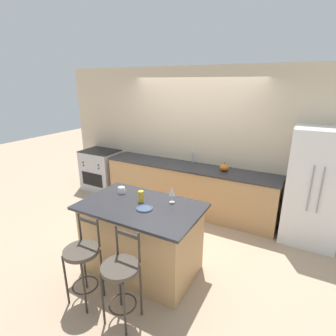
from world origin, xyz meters
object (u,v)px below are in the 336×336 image
(dinner_plate, at_px, (145,208))
(tumbler_cup, at_px, (141,196))
(coffee_mug, at_px, (122,190))
(refrigerator, at_px, (315,187))
(wine_glass, at_px, (172,192))
(pumpkin_decoration, at_px, (224,167))
(oven_range, at_px, (101,170))
(bar_stool_far, at_px, (121,276))
(bar_stool_near, at_px, (83,259))

(dinner_plate, height_order, tumbler_cup, tumbler_cup)
(dinner_plate, height_order, coffee_mug, coffee_mug)
(refrigerator, bearing_deg, coffee_mug, -145.21)
(wine_glass, bearing_deg, coffee_mug, -174.35)
(refrigerator, bearing_deg, pumpkin_decoration, 177.37)
(refrigerator, distance_m, pumpkin_decoration, 1.43)
(tumbler_cup, bearing_deg, wine_glass, 25.88)
(coffee_mug, bearing_deg, dinner_plate, -24.61)
(oven_range, bearing_deg, wine_glass, -30.81)
(wine_glass, distance_m, coffee_mug, 0.76)
(bar_stool_far, distance_m, tumbler_cup, 1.02)
(bar_stool_near, bearing_deg, refrigerator, 49.63)
(bar_stool_near, relative_size, pumpkin_decoration, 6.36)
(bar_stool_near, xyz_separation_m, pumpkin_decoration, (0.77, 2.65, 0.42))
(pumpkin_decoration, bearing_deg, refrigerator, -2.63)
(bar_stool_near, distance_m, coffee_mug, 1.05)
(tumbler_cup, height_order, pumpkin_decoration, tumbler_cup)
(bar_stool_near, bearing_deg, wine_glass, 60.26)
(bar_stool_far, height_order, wine_glass, wine_glass)
(refrigerator, bearing_deg, oven_range, 179.70)
(refrigerator, distance_m, dinner_plate, 2.63)
(refrigerator, xyz_separation_m, wine_glass, (-1.62, -1.57, 0.20))
(dinner_plate, relative_size, tumbler_cup, 1.41)
(wine_glass, bearing_deg, bar_stool_near, -119.74)
(bar_stool_near, relative_size, dinner_plate, 4.99)
(oven_range, height_order, tumbler_cup, tumbler_cup)
(wine_glass, bearing_deg, oven_range, 149.19)
(refrigerator, distance_m, tumbler_cup, 2.64)
(bar_stool_far, bearing_deg, coffee_mug, 126.65)
(bar_stool_near, bearing_deg, tumbler_cup, 75.15)
(refrigerator, xyz_separation_m, tumbler_cup, (-1.98, -1.74, 0.12))
(oven_range, distance_m, tumbler_cup, 2.96)
(refrigerator, bearing_deg, wine_glass, -135.87)
(refrigerator, xyz_separation_m, dinner_plate, (-1.82, -1.89, 0.06))
(wine_glass, height_order, coffee_mug, wine_glass)
(refrigerator, height_order, wine_glass, refrigerator)
(bar_stool_near, distance_m, bar_stool_far, 0.54)
(coffee_mug, bearing_deg, bar_stool_far, -53.35)
(bar_stool_near, height_order, bar_stool_far, same)
(bar_stool_far, height_order, coffee_mug, coffee_mug)
(coffee_mug, distance_m, tumbler_cup, 0.40)
(bar_stool_far, relative_size, dinner_plate, 4.99)
(tumbler_cup, bearing_deg, pumpkin_decoration, 73.20)
(bar_stool_near, xyz_separation_m, bar_stool_far, (0.54, -0.01, 0.00))
(oven_range, bearing_deg, pumpkin_decoration, 0.87)
(coffee_mug, bearing_deg, bar_stool_near, -80.00)
(pumpkin_decoration, bearing_deg, dinner_plate, -101.43)
(bar_stool_far, bearing_deg, wine_glass, 87.91)
(bar_stool_far, relative_size, coffee_mug, 8.41)
(wine_glass, relative_size, pumpkin_decoration, 1.28)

